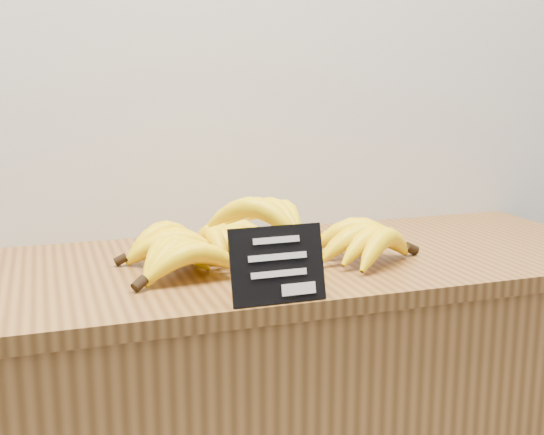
% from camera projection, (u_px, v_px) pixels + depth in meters
% --- Properties ---
extents(counter_top, '(1.44, 0.54, 0.03)m').
position_uv_depth(counter_top, '(264.00, 266.00, 1.31)').
color(counter_top, brown).
rests_on(counter_top, counter).
extents(chalkboard_sign, '(0.15, 0.04, 0.12)m').
position_uv_depth(chalkboard_sign, '(278.00, 265.00, 1.04)').
color(chalkboard_sign, black).
rests_on(chalkboard_sign, counter_top).
extents(banana_pile, '(0.56, 0.35, 0.13)m').
position_uv_depth(banana_pile, '(251.00, 241.00, 1.25)').
color(banana_pile, yellow).
rests_on(banana_pile, counter_top).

